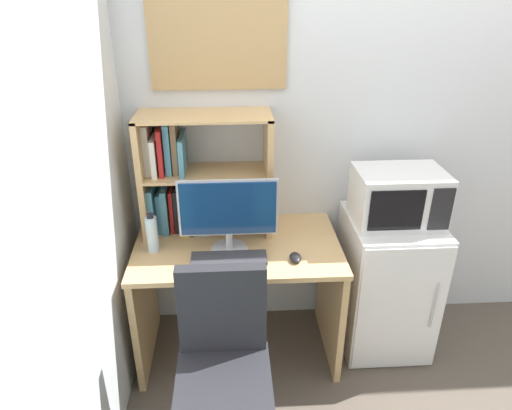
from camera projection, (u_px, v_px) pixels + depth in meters
wall_back at (476, 121)px, 2.65m from camera, size 6.40×0.04×2.60m
desk at (238, 280)px, 2.61m from camera, size 1.11×0.67×0.74m
hutch_bookshelf at (188, 177)px, 2.54m from camera, size 0.71×0.30×0.67m
monitor at (228, 213)px, 2.35m from camera, size 0.51×0.19×0.41m
keyboard at (229, 259)px, 2.36m from camera, size 0.39×0.13×0.02m
computer_mouse at (295, 257)px, 2.36m from camera, size 0.06×0.10×0.03m
water_bottle at (152, 234)px, 2.40m from camera, size 0.06×0.06×0.22m
mini_fridge at (386, 282)px, 2.74m from camera, size 0.50×0.56×0.83m
microwave at (398, 197)px, 2.50m from camera, size 0.47×0.34×0.29m
desk_chair at (224, 383)px, 2.04m from camera, size 0.47×0.47×0.96m
wall_corkboard at (218, 38)px, 2.34m from camera, size 0.71×0.02×0.51m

